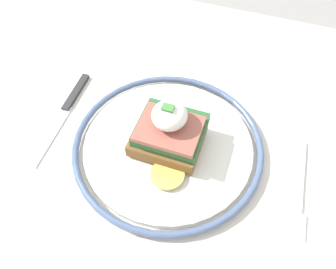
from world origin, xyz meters
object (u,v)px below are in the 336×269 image
Objects in this scene: plate at (168,145)px; sandwich at (169,131)px; fork at (299,191)px; knife at (66,109)px.

sandwich is at bearing -174.93° from plate.
plate is 0.04m from sandwich.
sandwich reaches higher than plate.
fork is 0.38m from knife.
fork is at bearing 177.32° from sandwich.
plate is at bearing 5.07° from sandwich.
fork is (-0.20, 0.01, -0.04)m from sandwich.
plate is 0.19m from knife.
sandwich is 0.19m from knife.
plate is 1.46× the size of knife.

